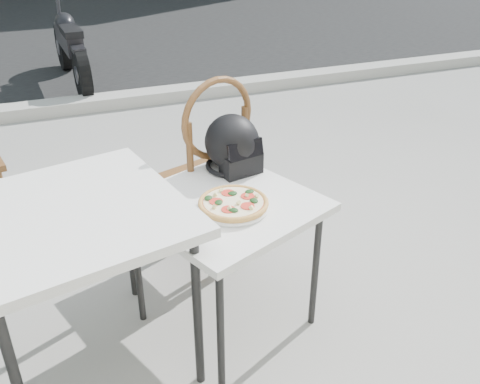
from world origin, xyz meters
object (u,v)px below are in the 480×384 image
object	(u,v)px
cafe_table_main	(225,214)
plate	(233,207)
helmet	(233,146)
cafe_table_side	(71,227)
motorcycle	(70,48)
pizza	(233,203)
cafe_chair_main	(207,165)

from	to	relation	value
cafe_table_main	plate	xyz separation A→B (m)	(0.01, -0.08, 0.07)
plate	helmet	bearing A→B (deg)	69.97
cafe_table_main	helmet	world-z (taller)	helmet
cafe_table_side	motorcycle	size ratio (longest dim) A/B	0.56
motorcycle	plate	bearing A→B (deg)	-89.63
plate	cafe_table_side	world-z (taller)	cafe_table_side
helmet	cafe_table_side	size ratio (longest dim) A/B	0.32
helmet	cafe_table_side	distance (m)	0.90
cafe_table_main	plate	distance (m)	0.11
helmet	cafe_table_side	xyz separation A→B (m)	(-0.82, -0.36, -0.07)
plate	pizza	distance (m)	0.02
cafe_chair_main	motorcycle	world-z (taller)	cafe_chair_main
cafe_chair_main	cafe_table_side	distance (m)	0.94
pizza	motorcycle	size ratio (longest dim) A/B	0.18
cafe_table_main	helmet	distance (m)	0.39
cafe_chair_main	plate	bearing A→B (deg)	65.12
helmet	motorcycle	xyz separation A→B (m)	(-0.47, 4.07, -0.42)
cafe_table_side	plate	bearing A→B (deg)	-1.99
plate	helmet	world-z (taller)	helmet
pizza	motorcycle	world-z (taller)	motorcycle
plate	cafe_table_side	xyz separation A→B (m)	(-0.68, 0.02, 0.04)
cafe_table_main	cafe_table_side	world-z (taller)	cafe_table_side
plate	pizza	world-z (taller)	pizza
cafe_chair_main	pizza	bearing A→B (deg)	65.13
plate	cafe_table_side	bearing A→B (deg)	178.01
plate	cafe_table_side	distance (m)	0.68
pizza	motorcycle	xyz separation A→B (m)	(-0.33, 4.45, -0.33)
cafe_table_main	helmet	size ratio (longest dim) A/B	2.91
motorcycle	cafe_table_side	bearing A→B (deg)	-98.41
pizza	cafe_chair_main	xyz separation A→B (m)	(0.06, 0.59, -0.09)
plate	pizza	size ratio (longest dim) A/B	1.00
cafe_table_main	cafe_table_side	bearing A→B (deg)	-175.59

